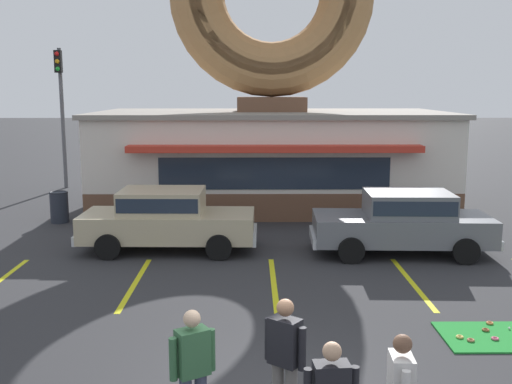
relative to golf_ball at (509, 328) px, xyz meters
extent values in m
cube|color=brown|center=(-3.76, 11.64, 0.40)|extent=(12.00, 6.00, 0.90)
cube|color=silver|center=(-3.76, 11.64, 2.00)|extent=(12.00, 6.00, 2.30)
cube|color=gray|center=(-3.76, 11.64, 3.23)|extent=(12.30, 6.30, 0.16)
cube|color=red|center=(-3.76, 8.34, 2.30)|extent=(9.00, 0.60, 0.20)
cube|color=#232D3D|center=(-3.76, 8.63, 1.50)|extent=(7.20, 0.03, 1.00)
cube|color=brown|center=(-3.76, 11.64, 3.56)|extent=(2.40, 1.80, 0.50)
torus|color=#D17F47|center=(-0.24, 0.25, 0.00)|extent=(0.13, 0.13, 0.04)
torus|color=#D8667F|center=(-0.42, -0.42, 0.00)|extent=(0.13, 0.13, 0.04)
torus|color=brown|center=(-0.43, -0.06, 0.00)|extent=(0.13, 0.13, 0.04)
torus|color=#E5C666|center=(-0.98, -0.35, 0.00)|extent=(0.13, 0.13, 0.04)
torus|color=#A5724C|center=(-0.85, -0.48, 0.00)|extent=(0.13, 0.13, 0.04)
sphere|color=white|center=(0.00, 0.00, 0.00)|extent=(0.04, 0.04, 0.04)
cube|color=slate|center=(-0.68, 4.95, 0.61)|extent=(4.46, 1.92, 0.68)
cube|color=slate|center=(-0.53, 4.94, 1.25)|extent=(2.16, 1.64, 0.60)
cube|color=#232D3D|center=(-0.53, 4.94, 1.27)|extent=(2.07, 1.66, 0.36)
cube|color=silver|center=(-2.91, 5.03, 0.37)|extent=(0.16, 1.67, 0.24)
cube|color=silver|center=(1.55, 4.86, 0.37)|extent=(0.16, 1.67, 0.24)
cylinder|color=black|center=(-2.08, 4.12, 0.27)|extent=(0.65, 0.24, 0.64)
cylinder|color=black|center=(-2.01, 5.88, 0.27)|extent=(0.65, 0.24, 0.64)
cylinder|color=black|center=(0.65, 4.02, 0.27)|extent=(0.65, 0.24, 0.64)
cylinder|color=black|center=(0.72, 5.78, 0.27)|extent=(0.65, 0.24, 0.64)
cube|color=#BCAD89|center=(-6.62, 5.33, 0.61)|extent=(4.44, 1.86, 0.68)
cube|color=#BCAD89|center=(-6.77, 5.34, 1.25)|extent=(2.13, 1.61, 0.60)
cube|color=#232D3D|center=(-6.77, 5.34, 1.27)|extent=(2.05, 1.63, 0.36)
cube|color=silver|center=(-4.39, 5.28, 0.37)|extent=(0.14, 1.67, 0.24)
cube|color=silver|center=(-8.85, 5.38, 0.37)|extent=(0.14, 1.67, 0.24)
cylinder|color=black|center=(-5.24, 6.18, 0.27)|extent=(0.64, 0.23, 0.64)
cylinder|color=black|center=(-5.28, 4.42, 0.27)|extent=(0.64, 0.23, 0.64)
cylinder|color=black|center=(-7.97, 6.24, 0.27)|extent=(0.64, 0.23, 0.64)
cylinder|color=black|center=(-8.01, 4.48, 0.27)|extent=(0.64, 0.23, 0.64)
cube|color=#386B42|center=(-5.18, -3.11, 1.01)|extent=(0.45, 0.40, 0.57)
cylinder|color=#386B42|center=(-5.39, -3.23, 0.98)|extent=(0.10, 0.10, 0.52)
cylinder|color=#386B42|center=(-4.96, -2.98, 0.98)|extent=(0.10, 0.10, 0.52)
sphere|color=beige|center=(-5.18, -3.11, 1.43)|extent=(0.21, 0.21, 0.21)
sphere|color=tan|center=(-3.64, -3.93, 1.40)|extent=(0.20, 0.20, 0.20)
cube|color=silver|center=(-2.86, -3.79, 1.00)|extent=(0.26, 0.39, 0.56)
cylinder|color=silver|center=(-2.85, -3.54, 0.97)|extent=(0.10, 0.10, 0.52)
sphere|color=brown|center=(-2.86, -3.79, 1.41)|extent=(0.21, 0.21, 0.21)
cube|color=black|center=(-4.07, -2.89, 1.05)|extent=(0.45, 0.42, 0.59)
cylinder|color=black|center=(-3.87, -3.04, 1.02)|extent=(0.10, 0.10, 0.54)
cylinder|color=black|center=(-4.27, -2.73, 1.02)|extent=(0.10, 0.10, 0.54)
sphere|color=#9E7051|center=(-4.07, -2.89, 1.48)|extent=(0.22, 0.22, 0.22)
cylinder|color=#232833|center=(-10.51, 8.68, 0.42)|extent=(0.56, 0.56, 0.95)
torus|color=black|center=(-10.51, 8.68, 0.90)|extent=(0.57, 0.57, 0.05)
cylinder|color=#595B60|center=(-12.36, 15.40, 2.85)|extent=(0.16, 0.16, 5.80)
cube|color=black|center=(-12.36, 15.22, 5.20)|extent=(0.28, 0.24, 0.90)
sphere|color=red|center=(-12.36, 15.10, 5.50)|extent=(0.18, 0.18, 0.18)
sphere|color=orange|center=(-12.36, 15.10, 5.20)|extent=(0.18, 0.18, 0.18)
sphere|color=green|center=(-12.36, 15.10, 4.90)|extent=(0.18, 0.18, 0.18)
cube|color=yellow|center=(-6.99, 2.64, -0.05)|extent=(0.12, 3.60, 0.01)
cube|color=yellow|center=(-3.99, 2.64, -0.05)|extent=(0.12, 3.60, 0.01)
cube|color=yellow|center=(-0.99, 2.64, -0.05)|extent=(0.12, 3.60, 0.01)
camera|label=1|loc=(-4.47, -9.78, 4.09)|focal=42.00mm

